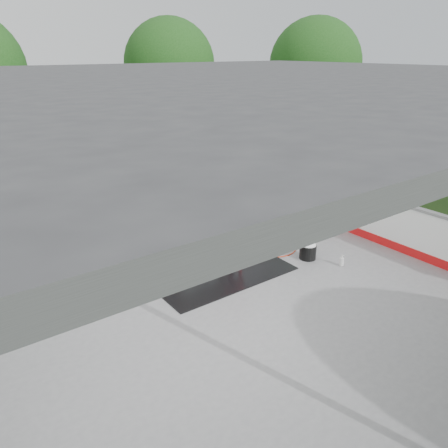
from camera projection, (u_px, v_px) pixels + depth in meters
ground at (217, 296)px, 8.44m from camera, size 100.00×100.00×0.00m
concrete_slab at (217, 295)px, 8.43m from camera, size 12.00×10.00×0.05m
pavilion_structure at (216, 82)px, 6.96m from camera, size 12.60×10.60×4.05m
dasher_board at (369, 217)px, 10.75m from camera, size 0.16×8.00×1.15m
tree_belt at (200, 89)px, 7.87m from camera, size 28.00×28.00×5.80m
rubber_mat at (206, 263)px, 9.62m from camera, size 2.95×2.77×0.02m
horse at (205, 221)px, 9.25m from camera, size 2.39×1.18×1.98m
handler at (235, 229)px, 9.16m from camera, size 0.53×0.71×1.77m
wash_bucket at (308, 251)px, 9.80m from camera, size 0.38×0.38×0.35m
soap_bottle_a at (342, 260)px, 9.48m from camera, size 0.13×0.13×0.26m
soap_bottle_b at (314, 251)px, 10.01m from camera, size 0.12×0.12×0.19m
hose_coil at (266, 245)px, 10.49m from camera, size 2.11×1.41×0.02m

